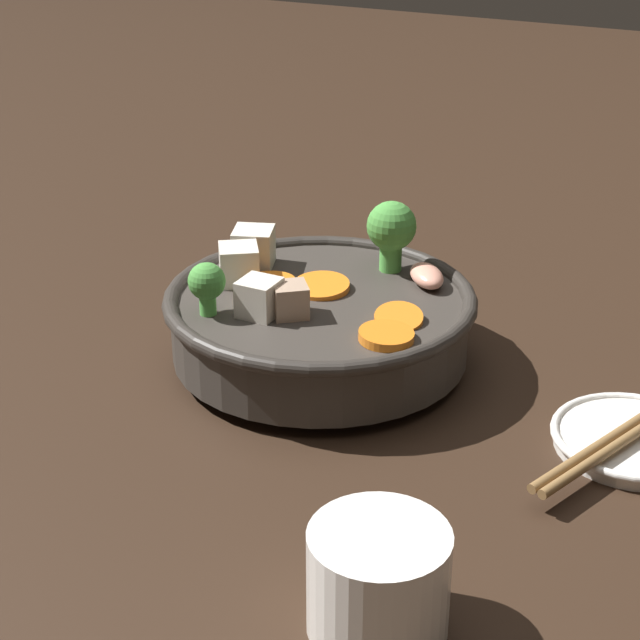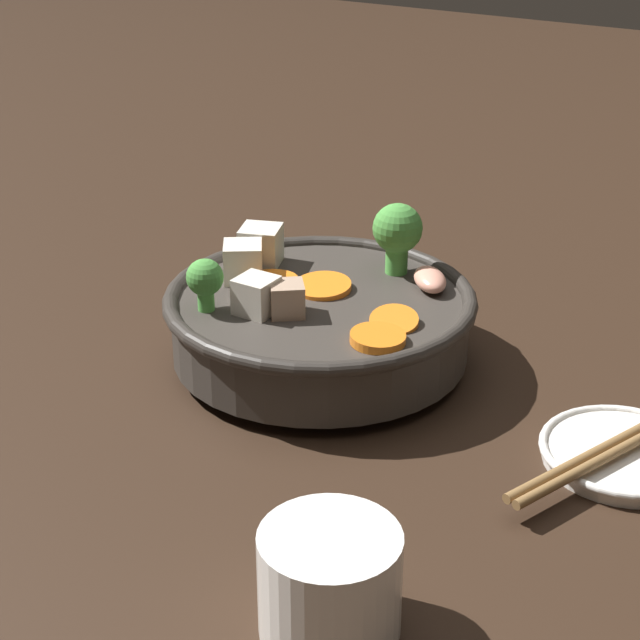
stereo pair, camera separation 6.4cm
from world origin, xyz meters
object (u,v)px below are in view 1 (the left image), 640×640
(stirfry_bowl, at_px, (320,316))
(side_saucer, at_px, (633,439))
(chopsticks_pair, at_px, (635,427))
(tea_cup, at_px, (378,580))

(stirfry_bowl, relative_size, side_saucer, 2.13)
(stirfry_bowl, bearing_deg, chopsticks_pair, 85.94)
(side_saucer, relative_size, chopsticks_pair, 0.53)
(stirfry_bowl, xyz_separation_m, tea_cup, (0.26, 0.16, -0.01))
(stirfry_bowl, height_order, tea_cup, stirfry_bowl)
(tea_cup, bearing_deg, chopsticks_pair, 159.73)
(side_saucer, bearing_deg, stirfry_bowl, -94.06)
(tea_cup, bearing_deg, stirfry_bowl, -148.17)
(stirfry_bowl, xyz_separation_m, chopsticks_pair, (0.02, 0.25, -0.02))
(side_saucer, height_order, tea_cup, tea_cup)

